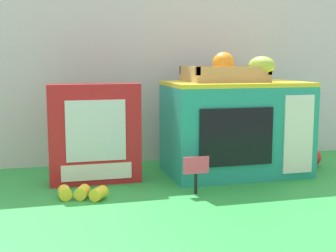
{
  "coord_description": "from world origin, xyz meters",
  "views": [
    {
      "loc": [
        -0.38,
        -1.29,
        0.35
      ],
      "look_at": [
        -0.03,
        0.02,
        0.16
      ],
      "focal_mm": 49.85,
      "sensor_mm": 36.0,
      "label": 1
    }
  ],
  "objects_px": {
    "loose_toy_banana": "(82,193)",
    "food_groups_crate": "(229,72)",
    "cookie_set_box": "(95,134)",
    "loose_toy_apple": "(311,157)",
    "toy_microwave": "(236,128)",
    "price_sign": "(196,169)"
  },
  "relations": [
    {
      "from": "toy_microwave",
      "to": "loose_toy_banana",
      "type": "xyz_separation_m",
      "value": [
        -0.48,
        -0.16,
        -0.13
      ]
    },
    {
      "from": "food_groups_crate",
      "to": "cookie_set_box",
      "type": "bearing_deg",
      "value": -177.56
    },
    {
      "from": "loose_toy_apple",
      "to": "food_groups_crate",
      "type": "bearing_deg",
      "value": -178.93
    },
    {
      "from": "price_sign",
      "to": "loose_toy_banana",
      "type": "distance_m",
      "value": 0.3
    },
    {
      "from": "cookie_set_box",
      "to": "price_sign",
      "type": "height_order",
      "value": "cookie_set_box"
    },
    {
      "from": "cookie_set_box",
      "to": "toy_microwave",
      "type": "bearing_deg",
      "value": 0.96
    },
    {
      "from": "loose_toy_apple",
      "to": "loose_toy_banana",
      "type": "bearing_deg",
      "value": -167.21
    },
    {
      "from": "loose_toy_banana",
      "to": "loose_toy_apple",
      "type": "relative_size",
      "value": 2.01
    },
    {
      "from": "price_sign",
      "to": "loose_toy_apple",
      "type": "height_order",
      "value": "price_sign"
    },
    {
      "from": "loose_toy_banana",
      "to": "loose_toy_apple",
      "type": "height_order",
      "value": "loose_toy_apple"
    },
    {
      "from": "food_groups_crate",
      "to": "cookie_set_box",
      "type": "xyz_separation_m",
      "value": [
        -0.41,
        -0.02,
        -0.17
      ]
    },
    {
      "from": "food_groups_crate",
      "to": "loose_toy_banana",
      "type": "height_order",
      "value": "food_groups_crate"
    },
    {
      "from": "toy_microwave",
      "to": "cookie_set_box",
      "type": "xyz_separation_m",
      "value": [
        -0.43,
        -0.01,
        -0.0
      ]
    },
    {
      "from": "food_groups_crate",
      "to": "price_sign",
      "type": "distance_m",
      "value": 0.36
    },
    {
      "from": "loose_toy_banana",
      "to": "food_groups_crate",
      "type": "bearing_deg",
      "value": 19.87
    },
    {
      "from": "toy_microwave",
      "to": "food_groups_crate",
      "type": "distance_m",
      "value": 0.17
    },
    {
      "from": "loose_toy_banana",
      "to": "cookie_set_box",
      "type": "bearing_deg",
      "value": 71.28
    },
    {
      "from": "toy_microwave",
      "to": "loose_toy_banana",
      "type": "distance_m",
      "value": 0.52
    },
    {
      "from": "loose_toy_apple",
      "to": "cookie_set_box",
      "type": "bearing_deg",
      "value": -178.14
    },
    {
      "from": "price_sign",
      "to": "loose_toy_apple",
      "type": "xyz_separation_m",
      "value": [
        0.47,
        0.2,
        -0.04
      ]
    },
    {
      "from": "food_groups_crate",
      "to": "loose_toy_banana",
      "type": "relative_size",
      "value": 2.04
    },
    {
      "from": "toy_microwave",
      "to": "price_sign",
      "type": "bearing_deg",
      "value": -135.35
    }
  ]
}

